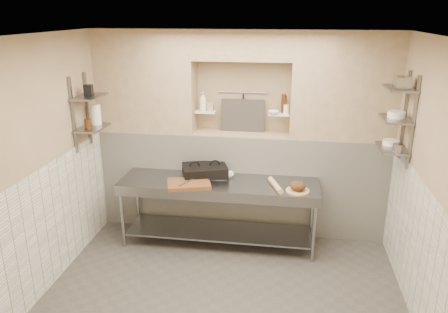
% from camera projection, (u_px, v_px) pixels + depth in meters
% --- Properties ---
extents(floor, '(4.00, 3.90, 0.10)m').
position_uv_depth(floor, '(222.00, 302.00, 4.84)').
color(floor, '#47433F').
rests_on(floor, ground).
extents(ceiling, '(4.00, 3.90, 0.10)m').
position_uv_depth(ceiling, '(222.00, 30.00, 3.92)').
color(ceiling, silver).
rests_on(ceiling, ground).
extents(wall_left, '(0.10, 3.90, 2.80)m').
position_uv_depth(wall_left, '(33.00, 170.00, 4.67)').
color(wall_left, tan).
rests_on(wall_left, ground).
extents(wall_right, '(0.10, 3.90, 2.80)m').
position_uv_depth(wall_right, '(438.00, 193.00, 4.08)').
color(wall_right, tan).
rests_on(wall_right, ground).
extents(wall_back, '(4.00, 0.10, 2.80)m').
position_uv_depth(wall_back, '(244.00, 130.00, 6.25)').
color(wall_back, tan).
rests_on(wall_back, ground).
extents(wall_front, '(4.00, 0.10, 2.80)m').
position_uv_depth(wall_front, '(167.00, 308.00, 2.50)').
color(wall_front, tan).
rests_on(wall_front, ground).
extents(backwall_lower, '(4.00, 0.40, 1.40)m').
position_uv_depth(backwall_lower, '(241.00, 181.00, 6.24)').
color(backwall_lower, white).
rests_on(backwall_lower, floor).
extents(alcove_sill, '(1.30, 0.40, 0.02)m').
position_uv_depth(alcove_sill, '(242.00, 133.00, 6.01)').
color(alcove_sill, tan).
rests_on(alcove_sill, backwall_lower).
extents(backwall_pillar_left, '(1.35, 0.40, 1.40)m').
position_uv_depth(backwall_pillar_left, '(146.00, 81.00, 5.98)').
color(backwall_pillar_left, tan).
rests_on(backwall_pillar_left, backwall_lower).
extents(backwall_pillar_right, '(1.35, 0.40, 1.40)m').
position_uv_depth(backwall_pillar_right, '(345.00, 86.00, 5.60)').
color(backwall_pillar_right, tan).
rests_on(backwall_pillar_right, backwall_lower).
extents(backwall_header, '(1.30, 0.40, 0.40)m').
position_uv_depth(backwall_header, '(243.00, 45.00, 5.64)').
color(backwall_header, tan).
rests_on(backwall_header, backwall_lower).
extents(wainscot_left, '(0.02, 3.90, 1.40)m').
position_uv_depth(wainscot_left, '(47.00, 229.00, 4.88)').
color(wainscot_left, white).
rests_on(wainscot_left, floor).
extents(wainscot_right, '(0.02, 3.90, 1.40)m').
position_uv_depth(wainscot_right, '(420.00, 257.00, 4.31)').
color(wainscot_right, white).
rests_on(wainscot_right, floor).
extents(alcove_shelf_left, '(0.28, 0.16, 0.02)m').
position_uv_depth(alcove_shelf_left, '(206.00, 112.00, 5.99)').
color(alcove_shelf_left, white).
rests_on(alcove_shelf_left, backwall_lower).
extents(alcove_shelf_right, '(0.28, 0.16, 0.02)m').
position_uv_depth(alcove_shelf_right, '(279.00, 114.00, 5.85)').
color(alcove_shelf_right, white).
rests_on(alcove_shelf_right, backwall_lower).
extents(utensil_rail, '(0.70, 0.02, 0.02)m').
position_uv_depth(utensil_rail, '(243.00, 92.00, 6.00)').
color(utensil_rail, gray).
rests_on(utensil_rail, wall_back).
extents(hanging_steel, '(0.02, 0.02, 0.30)m').
position_uv_depth(hanging_steel, '(243.00, 105.00, 6.04)').
color(hanging_steel, black).
rests_on(hanging_steel, utensil_rail).
extents(splash_panel, '(0.60, 0.08, 0.45)m').
position_uv_depth(splash_panel, '(243.00, 116.00, 6.03)').
color(splash_panel, '#383330').
rests_on(splash_panel, alcove_sill).
extents(shelf_rail_left_a, '(0.03, 0.03, 0.95)m').
position_uv_depth(shelf_rail_left_a, '(88.00, 109.00, 5.70)').
color(shelf_rail_left_a, slate).
rests_on(shelf_rail_left_a, wall_left).
extents(shelf_rail_left_b, '(0.03, 0.03, 0.95)m').
position_uv_depth(shelf_rail_left_b, '(73.00, 116.00, 5.33)').
color(shelf_rail_left_b, slate).
rests_on(shelf_rail_left_b, wall_left).
extents(wall_shelf_left_lower, '(0.30, 0.50, 0.02)m').
position_uv_depth(wall_shelf_left_lower, '(92.00, 128.00, 5.56)').
color(wall_shelf_left_lower, slate).
rests_on(wall_shelf_left_lower, wall_left).
extents(wall_shelf_left_upper, '(0.30, 0.50, 0.03)m').
position_uv_depth(wall_shelf_left_upper, '(89.00, 97.00, 5.43)').
color(wall_shelf_left_upper, slate).
rests_on(wall_shelf_left_upper, wall_left).
extents(shelf_rail_right_a, '(0.03, 0.03, 1.05)m').
position_uv_depth(shelf_rail_right_a, '(404.00, 115.00, 5.12)').
color(shelf_rail_right_a, slate).
rests_on(shelf_rail_right_a, wall_right).
extents(shelf_rail_right_b, '(0.03, 0.03, 1.05)m').
position_uv_depth(shelf_rail_right_b, '(413.00, 124.00, 4.75)').
color(shelf_rail_right_b, slate).
rests_on(shelf_rail_right_b, wall_right).
extents(wall_shelf_right_lower, '(0.30, 0.50, 0.02)m').
position_uv_depth(wall_shelf_right_lower, '(392.00, 148.00, 5.06)').
color(wall_shelf_right_lower, slate).
rests_on(wall_shelf_right_lower, wall_right).
extents(wall_shelf_right_mid, '(0.30, 0.50, 0.02)m').
position_uv_depth(wall_shelf_right_mid, '(396.00, 119.00, 4.95)').
color(wall_shelf_right_mid, slate).
rests_on(wall_shelf_right_mid, wall_right).
extents(wall_shelf_right_upper, '(0.30, 0.50, 0.03)m').
position_uv_depth(wall_shelf_right_upper, '(400.00, 88.00, 4.84)').
color(wall_shelf_right_upper, slate).
rests_on(wall_shelf_right_upper, wall_right).
extents(prep_table, '(2.60, 0.70, 0.90)m').
position_uv_depth(prep_table, '(219.00, 200.00, 5.76)').
color(prep_table, gray).
rests_on(prep_table, floor).
extents(panini_press, '(0.68, 0.58, 0.16)m').
position_uv_depth(panini_press, '(205.00, 171.00, 5.84)').
color(panini_press, black).
rests_on(panini_press, prep_table).
extents(cutting_board, '(0.62, 0.52, 0.05)m').
position_uv_depth(cutting_board, '(189.00, 184.00, 5.55)').
color(cutting_board, brown).
rests_on(cutting_board, prep_table).
extents(knife_blade, '(0.24, 0.04, 0.01)m').
position_uv_depth(knife_blade, '(217.00, 180.00, 5.61)').
color(knife_blade, gray).
rests_on(knife_blade, cutting_board).
extents(tongs, '(0.13, 0.26, 0.02)m').
position_uv_depth(tongs, '(186.00, 182.00, 5.51)').
color(tongs, gray).
rests_on(tongs, cutting_board).
extents(mixing_bowl, '(0.26, 0.26, 0.05)m').
position_uv_depth(mixing_bowl, '(226.00, 175.00, 5.84)').
color(mixing_bowl, white).
rests_on(mixing_bowl, prep_table).
extents(rolling_pin, '(0.21, 0.44, 0.07)m').
position_uv_depth(rolling_pin, '(275.00, 185.00, 5.49)').
color(rolling_pin, '#D5B682').
rests_on(rolling_pin, prep_table).
extents(bread_board, '(0.29, 0.29, 0.02)m').
position_uv_depth(bread_board, '(298.00, 191.00, 5.38)').
color(bread_board, '#D5B682').
rests_on(bread_board, prep_table).
extents(bread_loaf, '(0.20, 0.20, 0.12)m').
position_uv_depth(bread_loaf, '(298.00, 186.00, 5.36)').
color(bread_loaf, '#4C2D19').
rests_on(bread_loaf, bread_board).
extents(bottle_soap, '(0.13, 0.13, 0.26)m').
position_uv_depth(bottle_soap, '(203.00, 102.00, 5.94)').
color(bottle_soap, white).
rests_on(bottle_soap, alcove_shelf_left).
extents(jar_alcove, '(0.08, 0.08, 0.12)m').
position_uv_depth(jar_alcove, '(211.00, 107.00, 5.95)').
color(jar_alcove, tan).
rests_on(jar_alcove, alcove_shelf_left).
extents(bowl_alcove, '(0.18, 0.18, 0.05)m').
position_uv_depth(bowl_alcove, '(273.00, 112.00, 5.79)').
color(bowl_alcove, white).
rests_on(bowl_alcove, alcove_shelf_right).
extents(condiment_a, '(0.06, 0.06, 0.23)m').
position_uv_depth(condiment_a, '(284.00, 105.00, 5.83)').
color(condiment_a, '#3C1D0D').
rests_on(condiment_a, alcove_shelf_right).
extents(condiment_b, '(0.06, 0.06, 0.25)m').
position_uv_depth(condiment_b, '(284.00, 104.00, 5.83)').
color(condiment_b, '#3C1D0D').
rests_on(condiment_b, alcove_shelf_right).
extents(condiment_c, '(0.07, 0.07, 0.12)m').
position_uv_depth(condiment_c, '(286.00, 109.00, 5.80)').
color(condiment_c, white).
rests_on(condiment_c, alcove_shelf_right).
extents(jug_left, '(0.13, 0.13, 0.26)m').
position_uv_depth(jug_left, '(96.00, 114.00, 5.64)').
color(jug_left, white).
rests_on(jug_left, wall_shelf_left_lower).
extents(jar_left, '(0.08, 0.08, 0.13)m').
position_uv_depth(jar_left, '(88.00, 124.00, 5.43)').
color(jar_left, '#3C1D0D').
rests_on(jar_left, wall_shelf_left_lower).
extents(box_left_upper, '(0.11, 0.11, 0.14)m').
position_uv_depth(box_left_upper, '(89.00, 90.00, 5.41)').
color(box_left_upper, black).
rests_on(box_left_upper, wall_shelf_left_upper).
extents(bowl_right, '(0.19, 0.19, 0.06)m').
position_uv_depth(bowl_right, '(391.00, 142.00, 5.15)').
color(bowl_right, white).
rests_on(bowl_right, wall_shelf_right_lower).
extents(canister_right, '(0.10, 0.10, 0.10)m').
position_uv_depth(canister_right, '(397.00, 149.00, 4.84)').
color(canister_right, gray).
rests_on(canister_right, wall_shelf_right_lower).
extents(bowl_right_mid, '(0.19, 0.19, 0.07)m').
position_uv_depth(bowl_right_mid, '(396.00, 115.00, 4.95)').
color(bowl_right_mid, white).
rests_on(bowl_right_mid, wall_shelf_right_mid).
extents(basket_right, '(0.17, 0.20, 0.12)m').
position_uv_depth(basket_right, '(402.00, 82.00, 4.76)').
color(basket_right, gray).
rests_on(basket_right, wall_shelf_right_upper).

